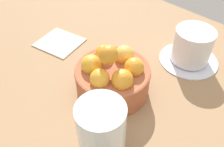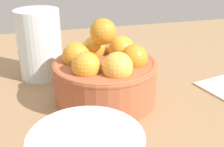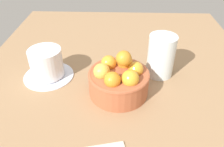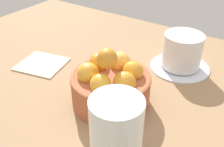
{
  "view_description": "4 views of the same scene",
  "coord_description": "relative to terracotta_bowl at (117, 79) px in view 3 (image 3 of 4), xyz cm",
  "views": [
    {
      "loc": [
        -24.03,
        24.8,
        37.69
      ],
      "look_at": [
        0.82,
        -0.66,
        3.89
      ],
      "focal_mm": 38.63,
      "sensor_mm": 36.0,
      "label": 1
    },
    {
      "loc": [
        -8.91,
        -37.11,
        21.29
      ],
      "look_at": [
        1.16,
        0.49,
        3.93
      ],
      "focal_mm": 46.21,
      "sensor_mm": 36.0,
      "label": 2
    },
    {
      "loc": [
        44.45,
        0.47,
        37.78
      ],
      "look_at": [
        -1.92,
        -1.26,
        4.47
      ],
      "focal_mm": 36.25,
      "sensor_mm": 36.0,
      "label": 3
    },
    {
      "loc": [
        -22.77,
        33.16,
        32.77
      ],
      "look_at": [
        1.38,
        -2.46,
        4.77
      ],
      "focal_mm": 42.21,
      "sensor_mm": 36.0,
      "label": 4
    }
  ],
  "objects": [
    {
      "name": "ground_plane",
      "position": [
        0.0,
        -0.02,
        -6.44
      ],
      "size": [
        113.28,
        81.67,
        4.43
      ],
      "primitive_type": "cube",
      "color": "#997551"
    },
    {
      "name": "water_glass",
      "position": [
        -8.71,
        11.36,
        1.65
      ],
      "size": [
        7.41,
        7.41,
        11.77
      ],
      "primitive_type": "cylinder",
      "color": "silver",
      "rests_on": "ground_plane"
    },
    {
      "name": "terracotta_bowl",
      "position": [
        0.0,
        0.0,
        0.0
      ],
      "size": [
        15.05,
        15.05,
        12.1
      ],
      "color": "#AD5938",
      "rests_on": "ground_plane"
    },
    {
      "name": "coffee_cup",
      "position": [
        -6.25,
        -19.73,
        -0.38
      ],
      "size": [
        13.8,
        13.8,
        8.43
      ],
      "color": "white",
      "rests_on": "ground_plane"
    }
  ]
}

